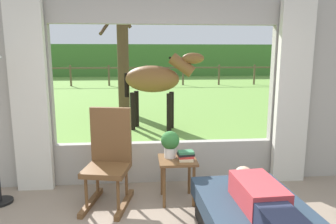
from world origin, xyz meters
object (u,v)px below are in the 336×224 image
Objects in this scene: pasture_tree at (122,53)px; horse at (156,80)px; reclining_person at (267,205)px; potted_plant at (170,142)px; rocking_chair at (109,158)px; book_stack at (186,156)px; side_table at (177,166)px.

horse is at bearing -67.42° from pasture_tree.
pasture_tree is at bearing -141.85° from horse.
horse reaches higher than reclining_person.
potted_plant reaches higher than reclining_person.
rocking_chair is 0.89m from book_stack.
side_table is (0.80, -0.03, -0.12)m from rocking_chair.
pasture_tree is at bearing 100.22° from reclining_person.
rocking_chair reaches higher than book_stack.
pasture_tree reaches higher than rocking_chair.
book_stack is at bearing -35.94° from potted_plant.
horse reaches higher than book_stack.
horse is (-0.17, 3.64, 0.58)m from book_stack.
reclining_person is 4.48× the size of potted_plant.
side_table is at bearing 113.94° from reclining_person.
pasture_tree reaches higher than horse.
horse is at bearing 91.24° from side_table.
horse is (0.00, 3.51, 0.45)m from potted_plant.
reclining_person is 1.28× the size of rocking_chair.
rocking_chair is at bearing 174.02° from book_stack.
rocking_chair is 0.32× the size of pasture_tree.
side_table is 1.63× the size of potted_plant.
pasture_tree is at bearing 103.13° from rocking_chair.
rocking_chair is at bearing 4.08° from horse.
potted_plant is 5.68m from pasture_tree.
horse is at bearing 90.45° from rocking_chair.
pasture_tree is (-0.91, 5.58, 1.32)m from side_table.
book_stack is (-0.50, 1.14, 0.05)m from reclining_person.
side_table is 5.81m from pasture_tree.
side_table is at bearing -80.71° from pasture_tree.
rocking_chair is 3.67m from horse.
pasture_tree reaches higher than book_stack.
rocking_chair is at bearing 177.88° from side_table.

